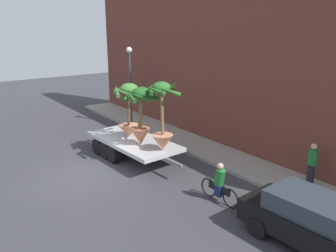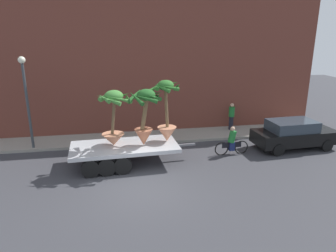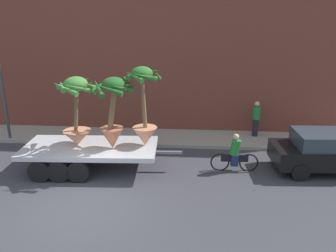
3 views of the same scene
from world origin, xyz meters
name	(u,v)px [view 1 (image 1 of 3)]	position (x,y,z in m)	size (l,w,h in m)	color
ground_plane	(89,175)	(0.00, 0.00, 0.00)	(60.00, 60.00, 0.00)	#38383D
sidewalk	(196,145)	(0.00, 6.10, 0.07)	(24.00, 2.20, 0.15)	gray
building_facade	(222,62)	(0.00, 7.80, 4.35)	(24.00, 1.20, 8.70)	brown
flatbed_trailer	(130,142)	(-0.78, 2.56, 0.75)	(6.10, 2.56, 0.98)	#B7BABF
potted_palm_rear	(162,118)	(1.54, 2.81, 2.43)	(1.49, 1.48, 3.01)	tan
potted_palm_middle	(129,110)	(-0.96, 2.65, 2.34)	(1.65, 1.67, 2.64)	tan
potted_palm_front	(141,114)	(0.46, 2.43, 2.44)	(1.75, 1.69, 2.68)	#B26647
cyclist	(219,185)	(4.99, 2.88, 0.67)	(1.84, 0.35, 1.54)	black
parked_car	(317,223)	(8.63, 3.14, 0.83)	(4.54, 2.04, 1.58)	black
pedestrian_near_gate	(312,164)	(6.37, 6.53, 1.04)	(0.36, 0.36, 1.71)	black
street_lamp	(130,76)	(-5.33, 5.30, 3.23)	(0.36, 0.36, 4.83)	#383D42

